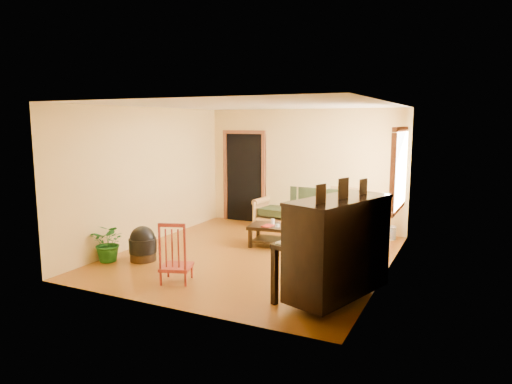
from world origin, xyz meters
The scene contains 16 objects.
floor centered at (0.00, 0.00, 0.00)m, with size 5.00×5.00×0.00m, color #67360D.
doorway centered at (-1.45, 2.48, 1.02)m, with size 1.08×0.16×2.05m, color black.
window centered at (2.21, 1.30, 1.50)m, with size 0.12×1.36×1.46m, color white.
sofa centered at (0.18, 2.19, 0.48)m, with size 2.24×0.94×0.96m, color #A8763D.
coffee_table centered at (0.18, 0.74, 0.20)m, with size 1.11×0.61×0.40m, color black.
armchair centered at (1.72, 0.42, 0.37)m, with size 0.71×0.75×0.75m, color #A8763D.
piano centered at (1.87, -1.35, 0.68)m, with size 0.91×1.54×1.36m, color black.
footstool centered at (-1.57, -1.05, 0.22)m, with size 0.46×0.46×0.44m, color black.
red_chair centered at (-0.45, -1.66, 0.45)m, with size 0.42×0.46×0.91m, color maroon.
leaning_frame centered at (1.52, 2.38, 0.31)m, with size 0.47×0.10×0.63m, color #BC853E.
ceramic_crock centered at (1.97, 2.20, 0.13)m, with size 0.21×0.21×0.27m, color #3551A1.
potted_plant centered at (-2.04, -1.34, 0.33)m, with size 0.59×0.51×0.65m, color #1D601B.
book centered at (-0.07, 0.58, 0.42)m, with size 0.18×0.24×0.02m, color #9E2215.
candle centered at (0.03, 0.77, 0.46)m, with size 0.06×0.06×0.11m, color white.
glass_jar centered at (0.19, 0.63, 0.43)m, with size 0.08×0.08×0.05m, color white.
remote centered at (0.37, 0.83, 0.41)m, with size 0.16×0.04×0.02m, color black.
Camera 1 is at (3.38, -6.94, 2.32)m, focal length 32.00 mm.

